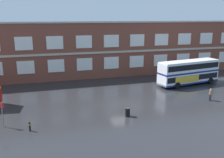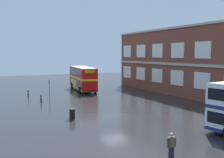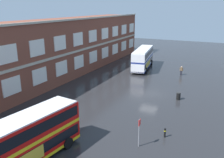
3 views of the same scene
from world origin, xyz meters
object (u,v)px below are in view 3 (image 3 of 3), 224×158
double_decker_middle (143,58)px  bus_stand_flag (139,130)px  double_decker_near (21,142)px  waiting_passenger (181,70)px  station_litter_bin (178,96)px  safety_bollard_west (165,133)px

double_decker_middle → bus_stand_flag: (-27.88, -9.25, -0.51)m
double_decker_near → bus_stand_flag: double_decker_near is taller
double_decker_near → bus_stand_flag: bearing=-47.9°
double_decker_near → bus_stand_flag: 10.03m
double_decker_middle → waiting_passenger: bearing=-102.2°
double_decker_middle → waiting_passenger: double_decker_middle is taller
waiting_passenger → double_decker_middle: bearing=77.8°
double_decker_near → double_decker_middle: 34.64m
double_decker_near → bus_stand_flag: size_ratio=4.16×
double_decker_near → double_decker_middle: size_ratio=1.00×
double_decker_near → waiting_passenger: 33.46m
double_decker_middle → station_litter_bin: size_ratio=10.94×
station_litter_bin → safety_bollard_west: bearing=-175.6°
bus_stand_flag → safety_bollard_west: size_ratio=2.84×
waiting_passenger → safety_bollard_west: waiting_passenger is taller
bus_stand_flag → safety_bollard_west: bus_stand_flag is taller
double_decker_middle → bus_stand_flag: 29.38m
double_decker_near → station_litter_bin: bearing=-22.6°
double_decker_near → double_decker_middle: bearing=3.0°
double_decker_middle → double_decker_near: bearing=-177.0°
double_decker_middle → waiting_passenger: size_ratio=6.63×
waiting_passenger → safety_bollard_west: 23.63m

